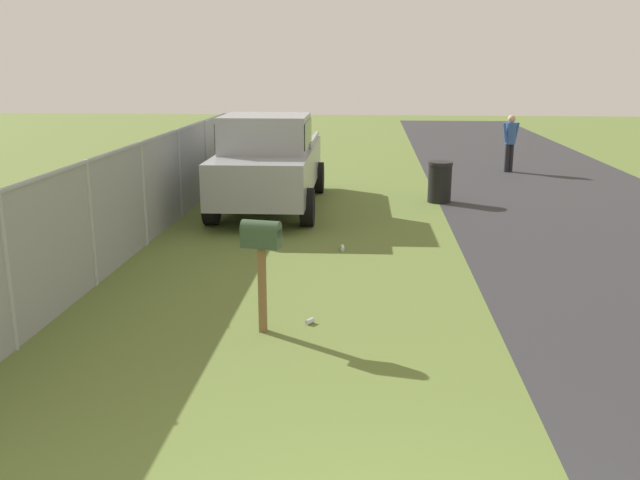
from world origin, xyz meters
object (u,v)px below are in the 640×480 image
(mailbox, at_px, (261,244))
(trash_bin, at_px, (440,182))
(pedestrian, at_px, (510,139))
(pickup_truck, at_px, (269,159))

(mailbox, xyz_separation_m, trash_bin, (8.14, -2.86, -0.62))
(mailbox, relative_size, pedestrian, 0.82)
(mailbox, xyz_separation_m, pedestrian, (12.89, -5.33, -0.12))
(trash_bin, bearing_deg, pickup_truck, 104.92)
(pickup_truck, xyz_separation_m, trash_bin, (1.02, -3.82, -0.63))
(mailbox, relative_size, pickup_truck, 0.25)
(mailbox, height_order, trash_bin, mailbox)
(mailbox, xyz_separation_m, pickup_truck, (7.12, 0.96, 0.02))
(pedestrian, bearing_deg, mailbox, -50.93)
(mailbox, bearing_deg, pickup_truck, 18.66)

